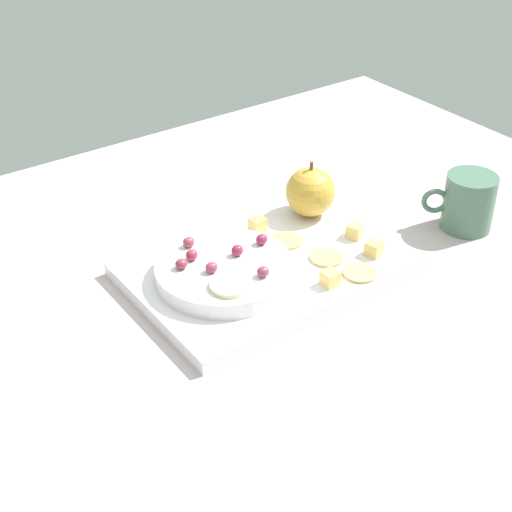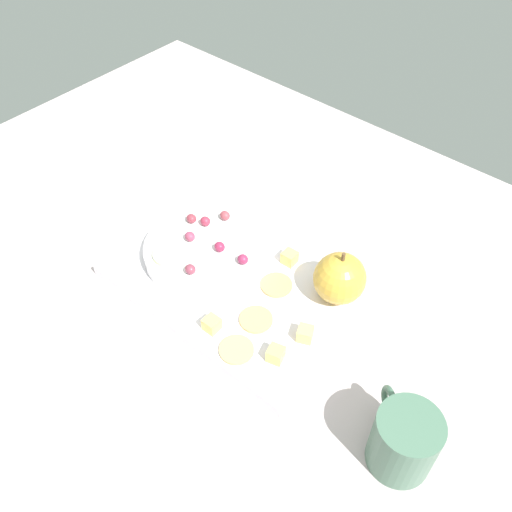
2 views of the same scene
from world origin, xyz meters
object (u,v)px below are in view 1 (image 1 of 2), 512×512
object	(u,v)px
cheese_cube_0	(374,249)
grape_3	(181,264)
apple_whole	(310,192)
grape_2	(192,255)
grape_6	(263,272)
apple_slice_0	(230,285)
cracker_0	(326,258)
cracker_1	(360,273)
grape_1	(211,267)
grape_4	(262,239)
grape_0	(189,242)
cheese_cube_2	(257,224)
serving_dish	(226,272)
platter	(266,267)
cheese_cube_3	(330,278)
grape_5	(237,250)
cheese_cube_1	(355,231)
cup	(468,202)
cracker_2	(286,241)

from	to	relation	value
cheese_cube_0	grape_3	world-z (taller)	grape_3
apple_whole	grape_2	xyz separation A→B (cm)	(22.54, 3.44, -0.64)
grape_6	apple_slice_0	size ratio (longest dim) A/B	0.32
cracker_0	grape_6	xyz separation A→B (cm)	(11.42, 1.02, 2.80)
cheese_cube_0	cracker_1	size ratio (longest dim) A/B	0.44
grape_1	cheese_cube_0	bearing A→B (deg)	163.51
grape_1	grape_4	world-z (taller)	same
grape_0	grape_3	size ratio (longest dim) A/B	1.00
apple_whole	cheese_cube_2	size ratio (longest dim) A/B	3.63
apple_slice_0	grape_1	bearing A→B (deg)	-88.77
apple_whole	grape_3	xyz separation A→B (cm)	(24.65, 4.36, -0.70)
grape_3	serving_dish	bearing A→B (deg)	151.86
platter	cheese_cube_3	xyz separation A→B (cm)	(-3.45, 9.19, 2.00)
cheese_cube_3	cracker_1	distance (cm)	4.93
cheese_cube_2	apple_slice_0	bearing A→B (deg)	43.27
cheese_cube_2	grape_2	distance (cm)	14.15
grape_4	grape_5	world-z (taller)	same
cracker_1	grape_1	distance (cm)	19.80
cheese_cube_1	grape_6	distance (cm)	18.60
cup	serving_dish	bearing A→B (deg)	-10.29
grape_1	cup	xyz separation A→B (cm)	(-40.54, 6.66, -0.72)
grape_0	apple_whole	bearing A→B (deg)	-178.70
serving_dish	grape_6	bearing A→B (deg)	116.48
cheese_cube_1	cheese_cube_2	xyz separation A→B (cm)	(10.14, -9.44, 0.00)
grape_3	cheese_cube_3	bearing A→B (deg)	143.22
grape_1	grape_4	xyz separation A→B (cm)	(-9.10, -1.70, 0.02)
cheese_cube_2	cracker_0	world-z (taller)	cheese_cube_2
cheese_cube_1	grape_0	xyz separation A→B (cm)	(22.20, -8.37, 1.99)
apple_slice_0	cheese_cube_1	bearing A→B (deg)	-173.61
grape_3	apple_slice_0	size ratio (longest dim) A/B	0.32
cheese_cube_2	cheese_cube_3	world-z (taller)	same
cracker_1	grape_4	size ratio (longest dim) A/B	2.82
cracker_1	cup	distance (cm)	23.30
cracker_2	cheese_cube_1	bearing A→B (deg)	152.11
cracker_0	grape_4	world-z (taller)	grape_4
grape_0	grape_3	distance (cm)	5.20
grape_0	grape_3	world-z (taller)	same
cheese_cube_3	cracker_0	xyz separation A→B (cm)	(-3.56, -4.91, -0.81)
cracker_0	grape_3	world-z (taller)	grape_3
cheese_cube_2	grape_2	xyz separation A→B (cm)	(13.41, 4.03, 2.03)
cheese_cube_3	cracker_1	size ratio (longest dim) A/B	0.44
serving_dish	grape_5	xyz separation A→B (cm)	(-2.53, -1.05, 1.91)
platter	apple_whole	bearing A→B (deg)	-152.76
cheese_cube_3	grape_6	bearing A→B (deg)	-26.36
grape_4	cheese_cube_0	bearing A→B (deg)	147.61
cracker_1	grape_5	bearing A→B (deg)	-39.23
cracker_0	grape_6	size ratio (longest dim) A/B	2.82
cheese_cube_2	apple_slice_0	distance (cm)	17.59
grape_1	grape_6	distance (cm)	6.60
grape_2	apple_slice_0	xyz separation A→B (cm)	(-0.66, 7.98, -0.45)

